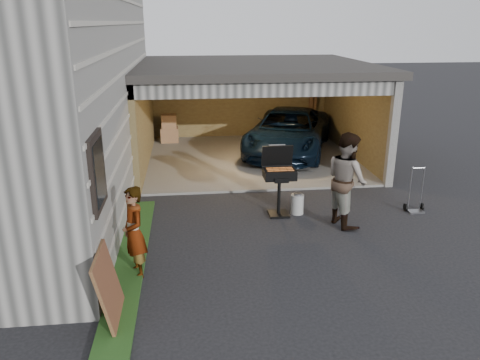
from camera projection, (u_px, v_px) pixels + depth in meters
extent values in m
plane|color=black|center=(259.00, 261.00, 8.30)|extent=(80.00, 80.00, 0.00)
cube|color=#193814|center=(123.00, 299.00, 7.10)|extent=(0.50, 8.00, 0.06)
cube|color=#605E59|center=(251.00, 158.00, 14.48)|extent=(6.50, 6.00, 0.06)
cube|color=#504025|center=(240.00, 100.00, 16.81)|extent=(6.50, 0.15, 2.70)
cube|color=#504025|center=(353.00, 113.00, 14.40)|extent=(0.15, 6.00, 2.70)
cube|color=#504025|center=(144.00, 118.00, 13.72)|extent=(0.15, 6.00, 2.70)
cube|color=#2D2B28|center=(252.00, 66.00, 13.59)|extent=(6.80, 6.30, 0.20)
cube|color=#474744|center=(269.00, 89.00, 10.94)|extent=(6.50, 0.16, 0.36)
cube|color=silver|center=(261.00, 79.00, 12.05)|extent=(6.00, 2.40, 0.06)
cube|color=#474744|center=(393.00, 135.00, 11.62)|extent=(0.20, 0.18, 2.70)
cube|color=brown|center=(170.00, 135.00, 16.19)|extent=(0.60, 0.50, 0.50)
cube|color=brown|center=(169.00, 121.00, 16.04)|extent=(0.50, 0.45, 0.45)
cube|color=brown|center=(311.00, 130.00, 16.62)|extent=(0.55, 0.50, 0.60)
cube|color=#572C1D|center=(313.00, 104.00, 16.93)|extent=(0.24, 0.43, 2.20)
imported|color=black|center=(288.00, 133.00, 14.74)|extent=(3.85, 5.37, 1.36)
imported|color=#AEC5DB|center=(134.00, 233.00, 7.59)|extent=(0.57, 0.67, 1.55)
imported|color=#3F2218|center=(347.00, 179.00, 9.52)|extent=(0.94, 1.09, 1.95)
cube|color=black|center=(278.00, 214.00, 10.25)|extent=(0.43, 0.43, 0.05)
cylinder|color=black|center=(279.00, 195.00, 10.11)|extent=(0.07, 0.07, 0.86)
cube|color=black|center=(280.00, 174.00, 9.95)|extent=(0.67, 0.47, 0.20)
cube|color=#59595B|center=(280.00, 170.00, 9.92)|extent=(0.61, 0.41, 0.02)
cube|color=black|center=(277.00, 156.00, 10.13)|extent=(0.67, 0.12, 0.47)
cylinder|color=#B5B5B0|center=(297.00, 204.00, 10.28)|extent=(0.33, 0.33, 0.43)
cube|color=#572C1D|center=(109.00, 288.00, 6.48)|extent=(0.27, 0.95, 1.05)
cube|color=slate|center=(416.00, 212.00, 10.39)|extent=(0.33, 0.21, 0.04)
cylinder|color=black|center=(405.00, 207.00, 10.46)|extent=(0.04, 0.17, 0.17)
cylinder|color=black|center=(422.00, 206.00, 10.50)|extent=(0.04, 0.17, 0.17)
cylinder|color=slate|center=(410.00, 189.00, 10.32)|extent=(0.03, 0.03, 1.00)
cylinder|color=slate|center=(422.00, 188.00, 10.35)|extent=(0.03, 0.03, 1.00)
cylinder|color=slate|center=(419.00, 168.00, 10.19)|extent=(0.29, 0.03, 0.03)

